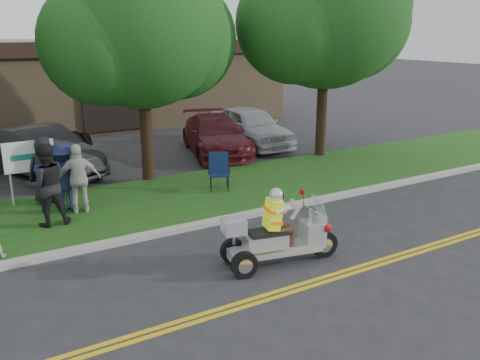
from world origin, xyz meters
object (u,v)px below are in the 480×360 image
trike_scooter (277,238)px  spectator_adult_mid (46,185)px  parked_car_far_right (250,126)px  parked_car_left (43,152)px  lawn_chair_b (50,183)px  parked_car_right (216,135)px  parked_car_mid (64,154)px  spectator_adult_right (79,179)px  lawn_chair_a (219,169)px

trike_scooter → spectator_adult_mid: spectator_adult_mid is taller
parked_car_far_right → parked_car_left: bearing=-175.7°
parked_car_left → parked_car_far_right: bearing=-18.6°
spectator_adult_mid → parked_car_left: spectator_adult_mid is taller
lawn_chair_b → parked_car_right: bearing=18.3°
lawn_chair_b → parked_car_left: bearing=74.0°
parked_car_mid → lawn_chair_b: bearing=-98.1°
trike_scooter → parked_car_mid: 9.37m
lawn_chair_b → parked_car_mid: size_ratio=0.25×
trike_scooter → spectator_adult_right: size_ratio=1.40×
lawn_chair_a → parked_car_mid: 5.54m
trike_scooter → spectator_adult_mid: bearing=140.8°
lawn_chair_b → spectator_adult_right: spectator_adult_right is taller
spectator_adult_right → parked_car_right: spectator_adult_right is taller
spectator_adult_mid → spectator_adult_right: spectator_adult_mid is taller
lawn_chair_a → spectator_adult_mid: size_ratio=0.54×
trike_scooter → parked_car_far_right: 10.79m
lawn_chair_a → parked_car_left: bearing=157.6°
lawn_chair_b → lawn_chair_a: bearing=-20.3°
spectator_adult_right → spectator_adult_mid: bearing=41.1°
trike_scooter → spectator_adult_right: spectator_adult_right is taller
lawn_chair_a → spectator_adult_right: spectator_adult_right is taller
parked_car_left → lawn_chair_b: bearing=-118.5°
parked_car_mid → parked_car_right: bearing=6.8°
parked_car_mid → parked_car_far_right: bearing=11.5°
spectator_adult_mid → lawn_chair_b: bearing=-100.8°
spectator_adult_right → parked_car_left: spectator_adult_right is taller
spectator_adult_right → parked_car_left: 4.39m
trike_scooter → parked_car_left: trike_scooter is taller
trike_scooter → parked_car_mid: bearing=114.2°
trike_scooter → parked_car_right: bearing=80.7°
spectator_adult_mid → parked_car_mid: size_ratio=0.44×
lawn_chair_a → parked_car_right: parked_car_right is taller
parked_car_mid → spectator_adult_right: bearing=-88.1°
parked_car_right → parked_car_far_right: parked_car_far_right is taller
trike_scooter → parked_car_right: size_ratio=0.50×
spectator_adult_right → lawn_chair_a: bearing=-168.8°
lawn_chair_a → parked_car_right: 4.74m
lawn_chair_b → spectator_adult_mid: bearing=-111.5°
parked_car_mid → parked_car_left: bearing=-167.3°
spectator_adult_right → parked_car_far_right: spectator_adult_right is taller
parked_car_mid → parked_car_far_right: (7.27, 0.31, 0.17)m
lawn_chair_a → parked_car_mid: parked_car_mid is taller
trike_scooter → parked_car_right: 9.54m
trike_scooter → parked_car_left: bearing=118.0°
spectator_adult_mid → parked_car_right: (6.85, 4.68, -0.37)m
parked_car_right → parked_car_far_right: (1.82, 0.52, 0.08)m
parked_car_right → parked_car_left: bearing=-166.5°
spectator_adult_right → parked_car_right: 7.33m
spectator_adult_right → parked_car_far_right: size_ratio=0.38×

